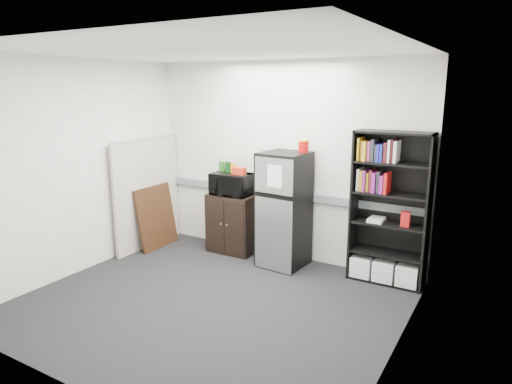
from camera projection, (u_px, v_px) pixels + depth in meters
floor at (210, 303)px, 5.08m from camera, size 4.00×4.00×0.00m
wall_back at (283, 161)px, 6.25m from camera, size 4.00×0.02×2.70m
wall_right at (402, 210)px, 3.80m from camera, size 0.02×3.50×2.70m
wall_left at (79, 168)px, 5.76m from camera, size 0.02×3.50×2.70m
ceiling at (204, 50)px, 4.47m from camera, size 4.00×3.50×0.02m
electrical_raceway at (282, 194)px, 6.33m from camera, size 3.92×0.05×0.10m
wall_note at (261, 145)px, 6.37m from camera, size 0.14×0.00×0.10m
bookshelf at (390, 210)px, 5.44m from camera, size 0.90×0.34×1.85m
cubicle_partition at (147, 193)px, 6.74m from camera, size 0.06×1.30×1.62m
cabinet at (233, 223)px, 6.58m from camera, size 0.68×0.46×0.85m
microwave at (232, 184)px, 6.43m from camera, size 0.57×0.40×0.31m
snack_box_a at (222, 167)px, 6.50m from camera, size 0.07×0.05×0.15m
snack_box_b at (228, 167)px, 6.45m from camera, size 0.08×0.06×0.15m
snack_box_c at (233, 168)px, 6.41m from camera, size 0.08×0.07×0.14m
snack_bag at (239, 171)px, 6.31m from camera, size 0.18×0.10×0.10m
refrigerator at (284, 210)px, 6.01m from camera, size 0.62×0.64×1.53m
coffee_can at (304, 145)px, 5.83m from camera, size 0.13×0.13×0.18m
framed_poster at (156, 217)px, 6.77m from camera, size 0.19×0.72×0.92m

